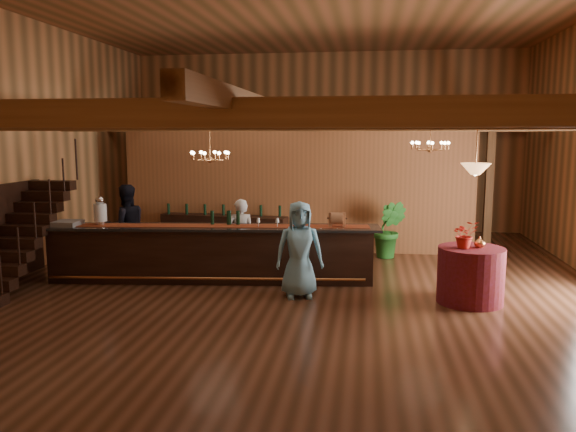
# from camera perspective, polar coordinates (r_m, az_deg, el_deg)

# --- Properties ---
(floor) EXTENTS (14.00, 14.00, 0.00)m
(floor) POSITION_cam_1_polar(r_m,az_deg,el_deg) (11.26, 0.95, -7.13)
(floor) COLOR #57301E
(floor) RESTS_ON ground
(wall_back) EXTENTS (12.00, 0.10, 5.50)m
(wall_back) POSITION_cam_1_polar(r_m,az_deg,el_deg) (17.82, 3.82, 7.50)
(wall_back) COLOR #C47F49
(wall_back) RESTS_ON floor
(wall_front) EXTENTS (12.00, 0.10, 5.50)m
(wall_front) POSITION_cam_1_polar(r_m,az_deg,el_deg) (4.01, -11.63, 4.58)
(wall_front) COLOR #C47F49
(wall_front) RESTS_ON floor
(wall_left) EXTENTS (0.10, 14.00, 5.50)m
(wall_left) POSITION_cam_1_polar(r_m,az_deg,el_deg) (13.04, -26.36, 6.37)
(wall_left) COLOR #C47F49
(wall_left) RESTS_ON floor
(beam_grid) EXTENTS (11.90, 13.90, 0.39)m
(beam_grid) POSITION_cam_1_polar(r_m,az_deg,el_deg) (11.36, 1.32, 9.54)
(beam_grid) COLOR brown
(beam_grid) RESTS_ON wall_left
(support_posts) EXTENTS (9.20, 10.20, 3.20)m
(support_posts) POSITION_cam_1_polar(r_m,az_deg,el_deg) (10.45, 0.63, 0.62)
(support_posts) COLOR brown
(support_posts) RESTS_ON floor
(partition_wall) EXTENTS (9.00, 0.18, 3.10)m
(partition_wall) POSITION_cam_1_polar(r_m,az_deg,el_deg) (14.46, 0.74, 2.57)
(partition_wall) COLOR brown
(partition_wall) RESTS_ON floor
(staircase) EXTENTS (1.00, 2.80, 2.00)m
(staircase) POSITION_cam_1_polar(r_m,az_deg,el_deg) (12.28, -25.66, -1.88)
(staircase) COLOR black
(staircase) RESTS_ON floor
(backroom_boxes) EXTENTS (4.10, 0.60, 1.10)m
(backroom_boxes) POSITION_cam_1_polar(r_m,az_deg,el_deg) (16.54, 2.34, -0.28)
(backroom_boxes) COLOR black
(backroom_boxes) RESTS_ON floor
(tasting_bar) EXTENTS (6.92, 1.59, 1.16)m
(tasting_bar) POSITION_cam_1_polar(r_m,az_deg,el_deg) (11.63, -7.79, -3.76)
(tasting_bar) COLOR black
(tasting_bar) RESTS_ON floor
(beverage_dispenser) EXTENTS (0.26, 0.26, 0.60)m
(beverage_dispenser) POSITION_cam_1_polar(r_m,az_deg,el_deg) (12.14, -18.53, 0.46)
(beverage_dispenser) COLOR silver
(beverage_dispenser) RESTS_ON tasting_bar
(glass_rack_tray) EXTENTS (0.50, 0.50, 0.10)m
(glass_rack_tray) POSITION_cam_1_polar(r_m,az_deg,el_deg) (12.31, -21.50, -0.69)
(glass_rack_tray) COLOR gray
(glass_rack_tray) RESTS_ON tasting_bar
(raffle_drum) EXTENTS (0.34, 0.24, 0.30)m
(raffle_drum) POSITION_cam_1_polar(r_m,az_deg,el_deg) (11.29, 5.02, -0.26)
(raffle_drum) COLOR #905F3C
(raffle_drum) RESTS_ON tasting_bar
(bar_bottle_0) EXTENTS (0.07, 0.07, 0.30)m
(bar_bottle_0) POSITION_cam_1_polar(r_m,az_deg,el_deg) (11.63, -7.70, -0.19)
(bar_bottle_0) COLOR black
(bar_bottle_0) RESTS_ON tasting_bar
(bar_bottle_1) EXTENTS (0.07, 0.07, 0.30)m
(bar_bottle_1) POSITION_cam_1_polar(r_m,az_deg,el_deg) (11.58, -6.07, -0.20)
(bar_bottle_1) COLOR black
(bar_bottle_1) RESTS_ON tasting_bar
(bar_bottle_2) EXTENTS (0.07, 0.07, 0.30)m
(bar_bottle_2) POSITION_cam_1_polar(r_m,az_deg,el_deg) (11.57, -5.97, -0.20)
(bar_bottle_2) COLOR black
(bar_bottle_2) RESTS_ON tasting_bar
(bar_bottle_3) EXTENTS (0.07, 0.07, 0.30)m
(bar_bottle_3) POSITION_cam_1_polar(r_m,az_deg,el_deg) (11.55, -5.10, -0.20)
(bar_bottle_3) COLOR black
(bar_bottle_3) RESTS_ON tasting_bar
(backbar_shelf) EXTENTS (3.37, 0.98, 0.94)m
(backbar_shelf) POSITION_cam_1_polar(r_m,az_deg,el_deg) (14.56, -6.54, -1.75)
(backbar_shelf) COLOR black
(backbar_shelf) RESTS_ON floor
(round_table) EXTENTS (1.16, 1.16, 1.01)m
(round_table) POSITION_cam_1_polar(r_m,az_deg,el_deg) (10.59, 18.05, -5.73)
(round_table) COLOR #521008
(round_table) RESTS_ON floor
(chandelier_left) EXTENTS (0.80, 0.80, 0.79)m
(chandelier_left) POSITION_cam_1_polar(r_m,az_deg,el_deg) (11.76, -7.95, 6.13)
(chandelier_left) COLOR #C17A44
(chandelier_left) RESTS_ON beam_grid
(chandelier_right) EXTENTS (0.80, 0.80, 0.60)m
(chandelier_right) POSITION_cam_1_polar(r_m,az_deg,el_deg) (12.57, 14.25, 6.97)
(chandelier_right) COLOR #C17A44
(chandelier_right) RESTS_ON beam_grid
(pendant_lamp) EXTENTS (0.52, 0.52, 0.90)m
(pendant_lamp) POSITION_cam_1_polar(r_m,az_deg,el_deg) (10.31, 18.53, 4.57)
(pendant_lamp) COLOR #C17A44
(pendant_lamp) RESTS_ON beam_grid
(bartender) EXTENTS (0.66, 0.50, 1.63)m
(bartender) POSITION_cam_1_polar(r_m,az_deg,el_deg) (12.11, -4.81, -2.09)
(bartender) COLOR silver
(bartender) RESTS_ON floor
(staff_second) EXTENTS (1.17, 1.13, 1.90)m
(staff_second) POSITION_cam_1_polar(r_m,az_deg,el_deg) (13.05, -16.11, -1.05)
(staff_second) COLOR black
(staff_second) RESTS_ON floor
(guest) EXTENTS (0.98, 0.75, 1.79)m
(guest) POSITION_cam_1_polar(r_m,az_deg,el_deg) (10.34, 1.17, -3.43)
(guest) COLOR #6BA6C0
(guest) RESTS_ON floor
(floor_plant) EXTENTS (0.90, 0.78, 1.41)m
(floor_plant) POSITION_cam_1_polar(r_m,az_deg,el_deg) (13.85, 10.24, -1.34)
(floor_plant) COLOR #22651E
(floor_plant) RESTS_ON floor
(table_flowers) EXTENTS (0.53, 0.48, 0.49)m
(table_flowers) POSITION_cam_1_polar(r_m,az_deg,el_deg) (10.33, 17.53, -1.80)
(table_flowers) COLOR #B61C13
(table_flowers) RESTS_ON round_table
(table_vase) EXTENTS (0.19, 0.19, 0.32)m
(table_vase) POSITION_cam_1_polar(r_m,az_deg,el_deg) (10.47, 18.90, -2.20)
(table_vase) COLOR #C17A44
(table_vase) RESTS_ON round_table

